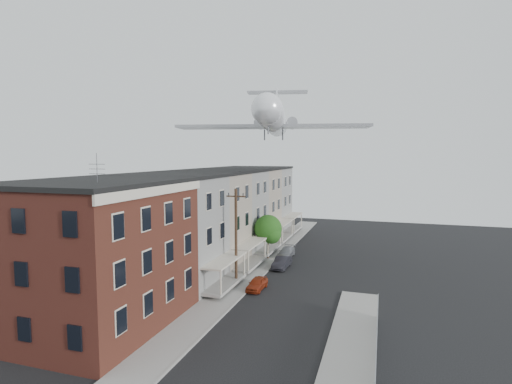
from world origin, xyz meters
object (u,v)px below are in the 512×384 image
(street_tree, at_px, (269,230))
(airplane, at_px, (274,120))
(utility_pole, at_px, (236,236))
(car_near, at_px, (257,284))
(car_mid, at_px, (282,262))
(car_far, at_px, (286,252))

(street_tree, relative_size, airplane, 0.21)
(utility_pole, relative_size, car_near, 2.79)
(utility_pole, relative_size, car_mid, 2.36)
(car_near, bearing_deg, airplane, 100.45)
(street_tree, distance_m, car_mid, 4.76)
(car_far, xyz_separation_m, airplane, (-1.59, -0.29, 15.60))
(car_near, distance_m, car_far, 12.29)
(car_mid, bearing_deg, street_tree, 128.99)
(utility_pole, xyz_separation_m, car_far, (2.00, 11.74, -4.12))
(car_near, height_order, car_mid, car_mid)
(utility_pole, bearing_deg, airplane, 87.93)
(utility_pole, distance_m, car_mid, 8.40)
(utility_pole, height_order, car_near, utility_pole)
(car_far, relative_size, airplane, 0.16)
(car_near, relative_size, car_mid, 0.84)
(car_mid, xyz_separation_m, airplane, (-2.23, 4.58, 15.52))
(car_mid, bearing_deg, car_near, -91.66)
(street_tree, distance_m, car_near, 11.03)
(car_mid, height_order, airplane, airplane)
(utility_pole, relative_size, car_far, 2.35)
(car_near, distance_m, car_mid, 7.44)
(car_near, xyz_separation_m, airplane, (-1.78, 12.00, 15.60))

